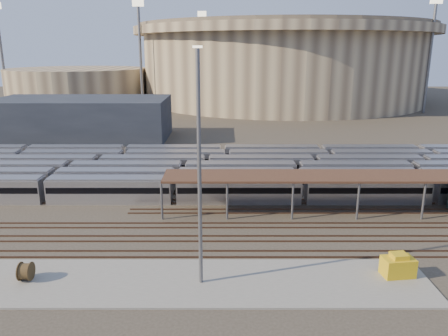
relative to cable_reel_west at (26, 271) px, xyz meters
name	(u,v)px	position (x,y,z in m)	size (l,w,h in m)	color
ground	(223,223)	(18.94, 14.74, -1.11)	(420.00, 420.00, 0.00)	#383026
apron	(170,282)	(13.94, -0.26, -1.01)	(50.00, 9.00, 0.20)	gray
subway_trains	(200,171)	(15.09, 33.24, 0.69)	(120.00, 23.90, 3.60)	silver
inspection_shed	(385,177)	(40.94, 18.74, 3.87)	(60.30, 6.00, 5.30)	slate
empty_tracks	(223,238)	(18.94, 9.74, -1.02)	(170.00, 9.62, 0.18)	#4C3323
stadium	(282,61)	(43.94, 154.74, 15.36)	(124.00, 124.00, 32.50)	tan
secondary_arena	(78,86)	(-41.06, 144.74, 5.89)	(56.00, 56.00, 14.00)	tan
service_building	(82,119)	(-16.06, 69.74, 3.89)	(42.00, 20.00, 10.00)	#1E232D
floodlight_0	(140,52)	(-11.06, 124.74, 19.53)	(4.00, 1.00, 38.40)	slate
floodlight_1	(1,52)	(-66.06, 134.74, 19.53)	(4.00, 1.00, 38.40)	slate
floodlight_2	(430,52)	(88.94, 114.74, 19.53)	(4.00, 1.00, 38.40)	slate
floodlight_3	(202,51)	(8.94, 174.74, 19.53)	(4.00, 1.00, 38.40)	slate
cable_reel_west	(26,271)	(0.00, 0.00, 0.00)	(1.83, 1.83, 1.02)	#4F3A1F
yard_light_pole	(199,172)	(16.89, -0.39, 10.09)	(0.82, 0.36, 21.84)	slate
yellow_equipment	(398,267)	(36.16, 0.85, 0.03)	(3.01, 1.88, 1.88)	gold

